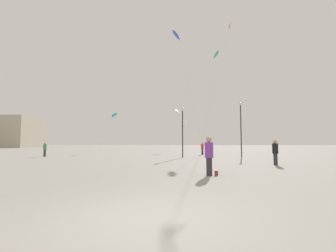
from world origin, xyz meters
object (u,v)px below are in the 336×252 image
object	(u,v)px
kite_magenta_delta	(228,30)
building_left_hall	(8,132)
person_in_black	(275,151)
kite_emerald_diamond	(216,55)
kite_cobalt_diamond	(177,35)
person_in_purple	(209,154)
person_in_red	(202,148)
kite_violet_delta	(178,112)
lamppost_east	(241,121)
person_in_green	(45,149)
lamppost_west	(183,124)
kite_cyan_diamond	(113,115)
handbag_beside_flyer	(216,173)

from	to	relation	value
kite_magenta_delta	building_left_hall	world-z (taller)	kite_magenta_delta
person_in_black	building_left_hall	bearing A→B (deg)	-97.79
kite_emerald_diamond	kite_cobalt_diamond	bearing A→B (deg)	-125.63
person_in_purple	person_in_red	world-z (taller)	person_in_purple
person_in_red	kite_cobalt_diamond	distance (m)	13.93
kite_cobalt_diamond	person_in_purple	bearing A→B (deg)	-84.63
person_in_black	kite_emerald_diamond	distance (m)	20.62
building_left_hall	kite_violet_delta	bearing A→B (deg)	-33.07
person_in_black	lamppost_east	size ratio (longest dim) A/B	0.29
kite_violet_delta	building_left_hall	world-z (taller)	building_left_hall
kite_cobalt_diamond	building_left_hall	size ratio (longest dim) A/B	0.66
person_in_green	lamppost_west	world-z (taller)	lamppost_west
kite_cyan_diamond	person_in_black	bearing A→B (deg)	-50.47
person_in_red	kite_violet_delta	distance (m)	11.44
person_in_green	kite_cobalt_diamond	size ratio (longest dim) A/B	0.13
person_in_purple	handbag_beside_flyer	world-z (taller)	person_in_purple
person_in_purple	kite_magenta_delta	size ratio (longest dim) A/B	0.13
person_in_green	kite_cyan_diamond	xyz separation A→B (m)	(4.80, 10.60, 5.07)
kite_emerald_diamond	lamppost_west	bearing A→B (deg)	-122.35
person_in_purple	kite_magenta_delta	distance (m)	21.19
person_in_green	person_in_black	xyz separation A→B (m)	(21.22, -9.30, 0.09)
kite_violet_delta	handbag_beside_flyer	distance (m)	28.97
person_in_black	building_left_hall	size ratio (longest dim) A/B	0.09
person_in_purple	lamppost_east	bearing A→B (deg)	112.22
handbag_beside_flyer	lamppost_west	bearing A→B (deg)	94.55
person_in_red	kite_emerald_diamond	distance (m)	13.52
kite_cyan_diamond	lamppost_west	size ratio (longest dim) A/B	2.19
kite_violet_delta	person_in_purple	bearing A→B (deg)	-88.59
kite_violet_delta	kite_emerald_diamond	bearing A→B (deg)	-54.64
person_in_purple	person_in_green	size ratio (longest dim) A/B	1.15
person_in_red	building_left_hall	bearing A→B (deg)	36.35
kite_violet_delta	kite_emerald_diamond	xyz separation A→B (m)	(5.14, -7.24, 7.19)
person_in_green	handbag_beside_flyer	world-z (taller)	person_in_green
kite_magenta_delta	kite_cyan_diamond	bearing A→B (deg)	148.89
building_left_hall	kite_emerald_diamond	bearing A→B (deg)	-35.54
kite_violet_delta	kite_magenta_delta	world-z (taller)	kite_magenta_delta
kite_emerald_diamond	lamppost_west	world-z (taller)	kite_emerald_diamond
kite_emerald_diamond	kite_cyan_diamond	bearing A→B (deg)	165.63
person_in_purple	lamppost_east	world-z (taller)	lamppost_east
lamppost_west	handbag_beside_flyer	distance (m)	13.31
kite_emerald_diamond	lamppost_east	world-z (taller)	kite_emerald_diamond
person_in_purple	person_in_red	distance (m)	19.03
building_left_hall	lamppost_east	distance (m)	80.95
kite_cyan_diamond	person_in_green	bearing A→B (deg)	-114.37
person_in_red	kite_violet_delta	size ratio (longest dim) A/B	0.16
person_in_red	person_in_green	bearing A→B (deg)	88.26
person_in_black	kite_magenta_delta	bearing A→B (deg)	-141.39
kite_violet_delta	building_left_hall	bearing A→B (deg)	146.93
building_left_hall	handbag_beside_flyer	xyz separation A→B (m)	(57.63, -65.01, -4.94)
building_left_hall	person_in_purple	bearing A→B (deg)	-48.66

